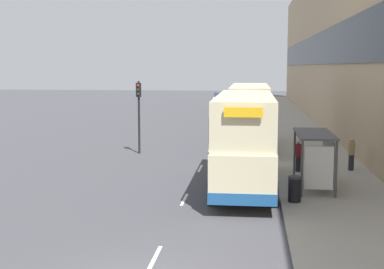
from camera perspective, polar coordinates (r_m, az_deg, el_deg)
pavement at (r=51.74m, az=10.48°, el=1.05°), size 5.00×93.00×0.14m
terrace_facade at (r=51.94m, az=15.14°, el=9.74°), size 3.10×93.00×16.07m
lane_mark_0 at (r=16.17m, az=-3.98°, el=-12.97°), size 0.12×2.00×0.01m
lane_mark_1 at (r=22.73m, az=-0.82°, el=-6.95°), size 0.12×2.00×0.01m
lane_mark_2 at (r=29.47m, az=0.87°, el=-3.64°), size 0.12×2.00×0.01m
lane_mark_3 at (r=36.29m, az=1.93°, el=-1.57°), size 0.12×2.00×0.01m
lane_mark_4 at (r=43.15m, az=2.64°, el=-0.15°), size 0.12×2.00×0.01m
lane_mark_5 at (r=50.03m, az=3.16°, el=0.87°), size 0.12×2.00×0.01m
lane_mark_6 at (r=56.93m, az=3.56°, el=1.65°), size 0.12×2.00×0.01m
bus_shelter at (r=24.45m, az=13.37°, el=-1.67°), size 1.60×4.20×2.48m
double_decker_bus_near at (r=24.63m, az=5.64°, el=-0.48°), size 2.85×10.34×4.30m
double_decker_bus_ahead at (r=36.83m, az=6.15°, el=2.10°), size 2.85×10.83×4.30m
car_0 at (r=49.12m, az=6.45°, el=1.72°), size 1.92×4.03×1.75m
car_1 at (r=62.50m, az=6.31°, el=2.88°), size 2.07×3.85×1.66m
car_2 at (r=72.27m, az=5.91°, el=3.48°), size 2.02×4.39×1.66m
car_3 at (r=79.30m, az=2.97°, el=3.87°), size 1.91×4.40×1.74m
pedestrian_at_shelter at (r=29.36m, az=16.65°, el=-1.97°), size 0.34×0.34×1.74m
pedestrian_1 at (r=28.34m, az=11.27°, el=-2.20°), size 0.33×0.33×1.67m
litter_bin at (r=22.11m, az=10.89°, el=-5.72°), size 0.55×0.55×1.05m
traffic_light_far_kerb at (r=34.32m, az=-5.70°, el=3.15°), size 0.30×0.32×4.65m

